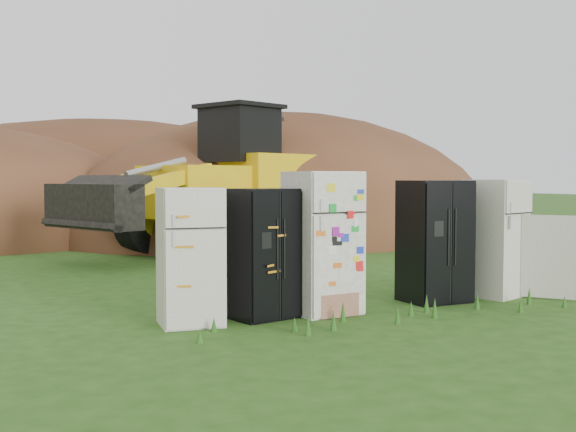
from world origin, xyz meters
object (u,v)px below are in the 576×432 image
at_px(fridge_sticker, 322,243).
at_px(fridge_leftmost, 190,256).
at_px(wheel_loader, 212,178).
at_px(fridge_open_door, 495,238).
at_px(fridge_black_right, 434,241).
at_px(fridge_black_side, 263,253).

bearing_deg(fridge_sticker, fridge_leftmost, 174.11).
bearing_deg(fridge_sticker, wheel_loader, 76.30).
bearing_deg(fridge_leftmost, fridge_open_door, 8.14).
height_order(fridge_leftmost, fridge_black_right, fridge_black_right).
xyz_separation_m(fridge_open_door, wheel_loader, (-1.77, 7.64, 0.91)).
height_order(fridge_sticker, fridge_open_door, fridge_sticker).
relative_size(fridge_sticker, fridge_black_right, 1.07).
distance_m(fridge_leftmost, wheel_loader, 8.31).
relative_size(fridge_black_side, fridge_sticker, 0.88).
bearing_deg(wheel_loader, fridge_sticker, -120.33).
height_order(fridge_black_side, fridge_black_right, fridge_black_right).
height_order(fridge_black_side, fridge_sticker, fridge_sticker).
distance_m(fridge_sticker, fridge_black_right, 1.92).
bearing_deg(fridge_sticker, fridge_black_right, -2.11).
bearing_deg(fridge_leftmost, fridge_black_side, 10.06).
xyz_separation_m(fridge_black_right, fridge_open_door, (1.13, -0.01, 0.01)).
height_order(fridge_black_right, fridge_open_door, fridge_open_door).
bearing_deg(fridge_black_side, fridge_open_door, -12.42).
height_order(fridge_black_side, wheel_loader, wheel_loader).
bearing_deg(fridge_black_side, fridge_leftmost, 170.00).
bearing_deg(fridge_leftmost, fridge_black_right, 8.38).
height_order(fridge_leftmost, fridge_sticker, fridge_sticker).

